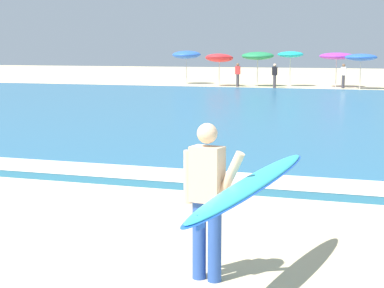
% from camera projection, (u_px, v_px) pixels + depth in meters
% --- Properties ---
extents(sea, '(120.00, 28.00, 0.14)m').
position_uv_depth(sea, '(262.00, 111.00, 24.85)').
color(sea, teal).
rests_on(sea, ground).
extents(surf_foam, '(120.00, 1.21, 0.01)m').
position_uv_depth(surf_foam, '(119.00, 171.00, 12.27)').
color(surf_foam, white).
rests_on(surf_foam, sea).
extents(surfer_with_board, '(1.20, 3.02, 1.73)m').
position_uv_depth(surfer_with_board, '(231.00, 190.00, 6.60)').
color(surfer_with_board, '#284CA3').
rests_on(surfer_with_board, ground).
extents(beach_umbrella_0, '(2.07, 2.09, 2.43)m').
position_uv_depth(beach_umbrella_0, '(186.00, 55.00, 45.75)').
color(beach_umbrella_0, beige).
rests_on(beach_umbrella_0, ground).
extents(beach_umbrella_1, '(1.91, 1.95, 2.27)m').
position_uv_depth(beach_umbrella_1, '(219.00, 58.00, 43.03)').
color(beach_umbrella_1, beige).
rests_on(beach_umbrella_1, ground).
extents(beach_umbrella_2, '(2.20, 2.23, 2.38)m').
position_uv_depth(beach_umbrella_2, '(258.00, 56.00, 42.69)').
color(beach_umbrella_2, beige).
rests_on(beach_umbrella_2, ground).
extents(beach_umbrella_3, '(1.76, 1.77, 2.39)m').
position_uv_depth(beach_umbrella_3, '(290.00, 54.00, 42.77)').
color(beach_umbrella_3, beige).
rests_on(beach_umbrella_3, ground).
extents(beach_umbrella_4, '(2.29, 2.30, 2.31)m').
position_uv_depth(beach_umbrella_4, '(337.00, 56.00, 41.80)').
color(beach_umbrella_4, beige).
rests_on(beach_umbrella_4, ground).
extents(beach_umbrella_5, '(2.02, 2.02, 2.22)m').
position_uv_depth(beach_umbrella_5, '(361.00, 57.00, 39.70)').
color(beach_umbrella_5, beige).
rests_on(beach_umbrella_5, ground).
extents(beachgoer_near_row_left, '(0.32, 0.20, 1.58)m').
position_uv_depth(beachgoer_near_row_left, '(275.00, 75.00, 40.80)').
color(beachgoer_near_row_left, '#383842').
rests_on(beachgoer_near_row_left, ground).
extents(beachgoer_near_row_mid, '(0.32, 0.20, 1.58)m').
position_uv_depth(beachgoer_near_row_mid, '(343.00, 75.00, 40.47)').
color(beachgoer_near_row_mid, '#383842').
rests_on(beachgoer_near_row_mid, ground).
extents(beachgoer_near_row_right, '(0.32, 0.20, 1.58)m').
position_uv_depth(beachgoer_near_row_right, '(238.00, 74.00, 42.17)').
color(beachgoer_near_row_right, '#383842').
rests_on(beachgoer_near_row_right, ground).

